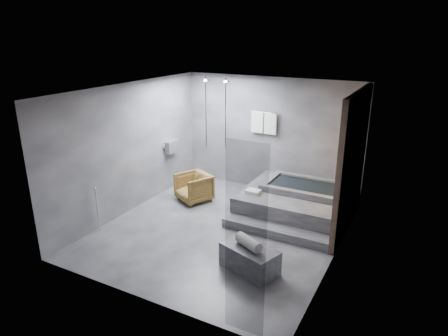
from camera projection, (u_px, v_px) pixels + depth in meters
The scene contains 7 objects.
room at pixel (246, 147), 7.55m from camera, with size 5.00×5.04×2.82m.
tub_deck at pixel (295, 202), 8.75m from camera, with size 2.20×2.00×0.50m, color #38383B.
tub_step at pixel (275, 231), 7.81m from camera, with size 2.20×0.36×0.18m, color #38383B.
concrete_bench at pixel (250, 259), 6.65m from camera, with size 0.95×0.52×0.43m, color #333335.
driftwood_chair at pixel (194, 187), 9.35m from camera, with size 0.70×0.72×0.66m, color #422D10.
rolled_towel at pixel (249, 242), 6.55m from camera, with size 0.18×0.18×0.50m, color white.
deck_towel at pixel (253, 192), 8.55m from camera, with size 0.30×0.22×0.08m, color white.
Camera 1 is at (3.44, -6.37, 3.82)m, focal length 32.00 mm.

